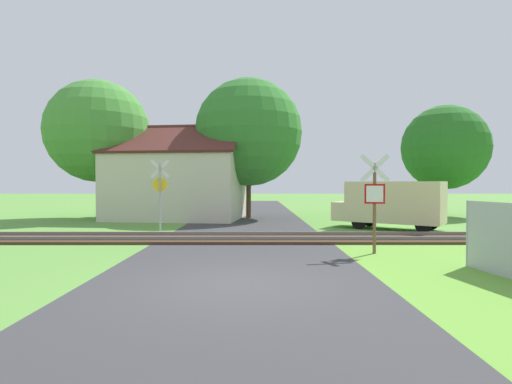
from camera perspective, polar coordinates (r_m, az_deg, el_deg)
name	(u,v)px	position (r m, az deg, el deg)	size (l,w,h in m)	color
ground_plane	(233,285)	(8.57, -3.34, -13.18)	(160.00, 160.00, 0.00)	#5B933D
road_asphalt	(237,266)	(10.52, -2.71, -10.47)	(6.41, 80.00, 0.01)	#38383A
rail_track	(243,238)	(15.29, -1.88, -6.62)	(60.00, 2.60, 0.22)	#422D1E
stop_sign_near	(374,197)	(12.62, 16.49, -0.71)	(0.86, 0.23, 3.04)	brown
crossing_sign_far	(159,188)	(18.62, -13.66, 0.54)	(0.85, 0.28, 3.25)	#9E9EA5
house	(177,184)	(24.91, -11.19, 1.12)	(8.64, 6.92, 5.74)	beige
tree_center	(248,133)	(25.17, -1.17, 8.48)	(6.68, 6.68, 8.68)	#513823
tree_left	(97,131)	(26.68, -21.75, 8.04)	(6.25, 6.25, 8.49)	#513823
tree_far	(444,148)	(29.49, 25.27, 5.75)	(5.58, 5.58, 7.34)	#513823
mail_truck	(390,203)	(19.71, 18.62, -1.49)	(5.09, 4.29, 2.24)	beige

